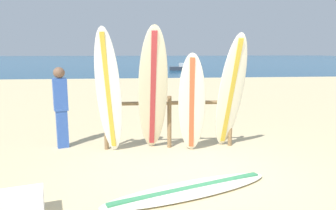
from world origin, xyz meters
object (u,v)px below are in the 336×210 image
at_px(surfboard_rack, 169,114).
at_px(surfboard_leaning_left, 153,92).
at_px(surfboard_leaning_far_left, 109,93).
at_px(beachgoer_standing, 61,104).
at_px(surfboard_leaning_center, 231,93).
at_px(surfboard_lying_on_sand, 190,190).
at_px(small_boat_offshore, 185,68).
at_px(cooler_box, 18,206).
at_px(surfboard_leaning_center_left, 192,104).

distance_m(surfboard_rack, surfboard_leaning_left, 0.76).
relative_size(surfboard_leaning_far_left, beachgoer_standing, 1.45).
height_order(surfboard_leaning_center, surfboard_lying_on_sand, surfboard_leaning_center).
distance_m(surfboard_rack, surfboard_leaning_far_left, 1.39).
bearing_deg(surfboard_lying_on_sand, surfboard_leaning_center, 58.59).
xyz_separation_m(surfboard_rack, small_boat_offshore, (4.09, 24.99, -0.47)).
height_order(surfboard_leaning_far_left, surfboard_leaning_center, surfboard_leaning_far_left).
bearing_deg(small_boat_offshore, surfboard_rack, -99.29).
height_order(beachgoer_standing, cooler_box, beachgoer_standing).
height_order(surfboard_leaning_left, surfboard_leaning_center, surfboard_leaning_left).
xyz_separation_m(surfboard_leaning_center, surfboard_lying_on_sand, (-1.14, -1.87, -1.17)).
xyz_separation_m(surfboard_leaning_center, cooler_box, (-3.38, -2.44, -1.02)).
height_order(surfboard_leaning_center_left, small_boat_offshore, surfboard_leaning_center_left).
xyz_separation_m(surfboard_rack, surfboard_leaning_center, (1.22, -0.31, 0.48)).
relative_size(surfboard_leaning_center, cooler_box, 4.01).
height_order(surfboard_rack, surfboard_leaning_center, surfboard_leaning_center).
height_order(surfboard_rack, beachgoer_standing, beachgoer_standing).
bearing_deg(surfboard_leaning_center_left, surfboard_leaning_center, 7.21).
xyz_separation_m(surfboard_leaning_center_left, surfboard_leaning_center, (0.82, 0.10, 0.19)).
xyz_separation_m(surfboard_leaning_far_left, cooler_box, (-0.93, -2.38, -1.08)).
xyz_separation_m(surfboard_leaning_left, beachgoer_standing, (-1.92, 0.60, -0.32)).
relative_size(surfboard_leaning_center_left, surfboard_leaning_center, 0.84).
distance_m(surfboard_leaning_left, surfboard_leaning_center, 1.59).
bearing_deg(small_boat_offshore, beachgoer_standing, -104.42).
distance_m(surfboard_rack, beachgoer_standing, 2.30).
bearing_deg(surfboard_leaning_far_left, surfboard_lying_on_sand, -54.23).
xyz_separation_m(surfboard_rack, surfboard_leaning_far_left, (-1.22, -0.37, 0.53)).
xyz_separation_m(small_boat_offshore, cooler_box, (-6.24, -27.74, -0.08)).
xyz_separation_m(surfboard_leaning_left, cooler_box, (-1.79, -2.37, -1.09)).
bearing_deg(surfboard_leaning_left, surfboard_lying_on_sand, -76.12).
distance_m(surfboard_rack, cooler_box, 3.54).
relative_size(surfboard_rack, surfboard_leaning_center, 1.15).
xyz_separation_m(surfboard_leaning_left, surfboard_leaning_center_left, (0.77, -0.03, -0.25)).
bearing_deg(surfboard_lying_on_sand, surfboard_leaning_left, 103.88).
bearing_deg(beachgoer_standing, small_boat_offshore, 75.58).
height_order(surfboard_leaning_center, beachgoer_standing, surfboard_leaning_center).
xyz_separation_m(surfboard_leaning_center, beachgoer_standing, (-3.50, 0.53, -0.25)).
height_order(beachgoer_standing, small_boat_offshore, beachgoer_standing).
relative_size(surfboard_leaning_center, beachgoer_standing, 1.39).
bearing_deg(surfboard_leaning_left, cooler_box, -127.12).
relative_size(surfboard_leaning_left, beachgoer_standing, 1.47).
bearing_deg(surfboard_lying_on_sand, beachgoer_standing, 134.55).
distance_m(surfboard_leaning_center, surfboard_lying_on_sand, 2.48).
bearing_deg(beachgoer_standing, surfboard_lying_on_sand, -45.45).
bearing_deg(beachgoer_standing, surfboard_leaning_far_left, -29.11).
bearing_deg(surfboard_leaning_center, cooler_box, -144.20).
relative_size(surfboard_leaning_left, cooler_box, 4.23).
distance_m(surfboard_rack, surfboard_leaning_center_left, 0.65).
bearing_deg(surfboard_leaning_far_left, surfboard_leaning_center_left, -1.54).
bearing_deg(surfboard_leaning_center, small_boat_offshore, 83.54).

